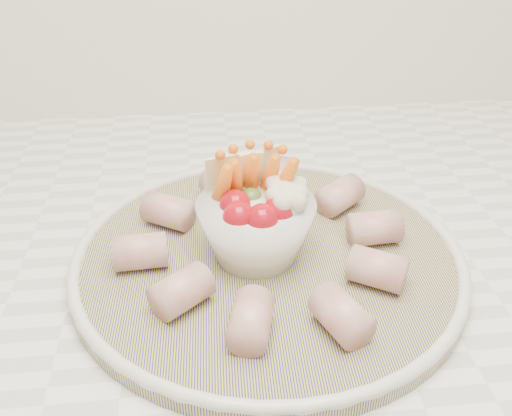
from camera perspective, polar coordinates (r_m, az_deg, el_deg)
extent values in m
cube|color=white|center=(0.70, 12.26, -0.78)|extent=(2.04, 0.62, 0.04)
cylinder|color=navy|center=(0.57, 1.19, -5.11)|extent=(0.40, 0.40, 0.01)
torus|color=silver|center=(0.57, 1.20, -4.50)|extent=(0.39, 0.39, 0.01)
sphere|color=#AA0A16|center=(0.51, -1.73, -0.91)|extent=(0.03, 0.03, 0.03)
sphere|color=#AA0A16|center=(0.51, 0.62, -1.17)|extent=(0.03, 0.03, 0.03)
sphere|color=#AA0A16|center=(0.52, 2.30, -0.35)|extent=(0.03, 0.03, 0.03)
sphere|color=#AA0A16|center=(0.53, -2.10, 0.30)|extent=(0.03, 0.03, 0.03)
sphere|color=#476A23|center=(0.55, -0.49, 0.93)|extent=(0.02, 0.02, 0.02)
cone|color=orange|center=(0.54, -2.12, 2.45)|extent=(0.02, 0.05, 0.07)
cone|color=orange|center=(0.55, -0.44, 2.97)|extent=(0.02, 0.05, 0.07)
cone|color=orange|center=(0.55, 1.40, 2.89)|extent=(0.03, 0.05, 0.07)
cone|color=orange|center=(0.53, -3.41, 1.80)|extent=(0.04, 0.05, 0.07)
cone|color=orange|center=(0.54, 2.79, 2.40)|extent=(0.04, 0.05, 0.07)
sphere|color=silver|center=(0.54, 2.99, 1.36)|extent=(0.03, 0.03, 0.03)
sphere|color=silver|center=(0.53, 3.17, 0.26)|extent=(0.03, 0.03, 0.03)
cube|color=beige|center=(0.56, -1.66, 3.43)|extent=(0.05, 0.01, 0.05)
cube|color=beige|center=(0.56, 0.18, 3.70)|extent=(0.05, 0.03, 0.05)
cube|color=beige|center=(0.55, -2.86, 3.17)|extent=(0.05, 0.02, 0.05)
cylinder|color=#B15150|center=(0.58, 11.77, -1.97)|extent=(0.05, 0.04, 0.03)
cylinder|color=#B15150|center=(0.63, 8.39, 1.26)|extent=(0.06, 0.06, 0.03)
cylinder|color=#B15150|center=(0.66, 2.51, 2.96)|extent=(0.05, 0.06, 0.03)
cylinder|color=#B15150|center=(0.64, -3.53, 1.86)|extent=(0.05, 0.06, 0.03)
cylinder|color=#B15150|center=(0.61, -8.77, -0.30)|extent=(0.06, 0.06, 0.03)
cylinder|color=#B15150|center=(0.55, -11.49, -4.30)|extent=(0.05, 0.04, 0.03)
cylinder|color=#B15150|center=(0.50, -7.45, -8.23)|extent=(0.06, 0.06, 0.03)
cylinder|color=#B15150|center=(0.47, -0.55, -11.18)|extent=(0.05, 0.06, 0.03)
cylinder|color=#B15150|center=(0.48, 8.53, -10.55)|extent=(0.05, 0.06, 0.03)
cylinder|color=#B15150|center=(0.53, 12.03, -5.99)|extent=(0.06, 0.06, 0.03)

